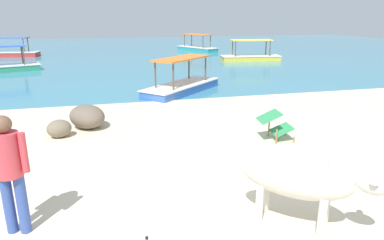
% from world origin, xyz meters
% --- Properties ---
extents(sand_beach, '(18.00, 14.00, 0.04)m').
position_xyz_m(sand_beach, '(0.00, 0.00, 0.02)').
color(sand_beach, beige).
rests_on(sand_beach, ground).
extents(water_surface, '(60.00, 36.00, 0.03)m').
position_xyz_m(water_surface, '(0.00, 22.00, 0.00)').
color(water_surface, teal).
rests_on(water_surface, ground).
extents(cow, '(1.68, 1.56, 1.08)m').
position_xyz_m(cow, '(0.85, -0.51, 0.75)').
color(cow, beige).
rests_on(cow, sand_beach).
extents(deck_chair_near, '(0.82, 0.62, 0.68)m').
position_xyz_m(deck_chair_near, '(2.12, 2.65, 0.42)').
color(deck_chair_near, olive).
rests_on(deck_chair_near, sand_beach).
extents(person_standing, '(0.50, 0.32, 1.62)m').
position_xyz_m(person_standing, '(-2.82, 0.20, 0.99)').
color(person_standing, '#334C99').
rests_on(person_standing, sand_beach).
extents(shore_rock_large, '(1.23, 1.31, 0.59)m').
position_xyz_m(shore_rock_large, '(-2.11, 4.61, 0.34)').
color(shore_rock_large, '#6B5B4C').
rests_on(shore_rock_large, sand_beach).
extents(shore_rock_medium, '(0.68, 0.60, 0.42)m').
position_xyz_m(shore_rock_medium, '(-2.72, 4.02, 0.25)').
color(shore_rock_medium, '#756651').
rests_on(shore_rock_medium, sand_beach).
extents(boat_teal, '(2.73, 3.79, 1.29)m').
position_xyz_m(boat_teal, '(5.49, 22.69, 0.29)').
color(boat_teal, teal).
rests_on(boat_teal, water_surface).
extents(boat_blue, '(3.45, 3.37, 1.29)m').
position_xyz_m(boat_blue, '(1.15, 8.28, 0.29)').
color(boat_blue, '#3866B7').
rests_on(boat_blue, water_surface).
extents(boat_green, '(3.85, 2.14, 1.29)m').
position_xyz_m(boat_green, '(-6.74, 15.15, 0.29)').
color(boat_green, '#338E66').
rests_on(boat_green, water_surface).
extents(boat_yellow, '(3.79, 1.60, 1.29)m').
position_xyz_m(boat_yellow, '(7.25, 16.16, 0.29)').
color(boat_yellow, gold).
rests_on(boat_yellow, water_surface).
extents(boat_red, '(3.82, 1.77, 1.29)m').
position_xyz_m(boat_red, '(-7.85, 22.16, 0.29)').
color(boat_red, '#C63833').
rests_on(boat_red, water_surface).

